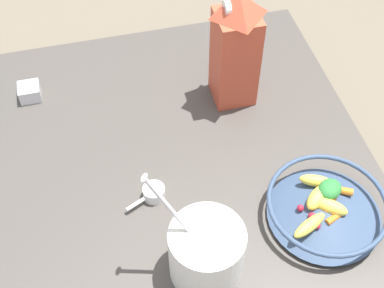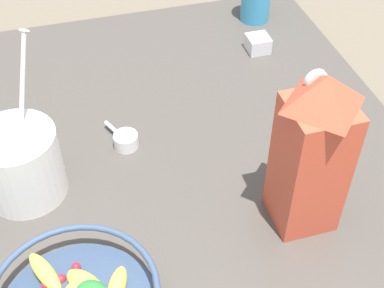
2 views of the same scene
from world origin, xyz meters
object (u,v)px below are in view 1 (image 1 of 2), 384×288
milk_carton (235,49)px  spice_jar (30,92)px  yogurt_tub (206,251)px  fruit_bowl (326,207)px

milk_carton → spice_jar: bearing=-102.8°
milk_carton → yogurt_tub: (0.44, -0.18, -0.07)m
fruit_bowl → spice_jar: 0.74m
milk_carton → spice_jar: (-0.11, -0.48, -0.13)m
fruit_bowl → yogurt_tub: bearing=-78.0°
yogurt_tub → spice_jar: yogurt_tub is taller
yogurt_tub → spice_jar: bearing=-151.3°
milk_carton → spice_jar: 0.51m
fruit_bowl → milk_carton: milk_carton is taller
milk_carton → spice_jar: milk_carton is taller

